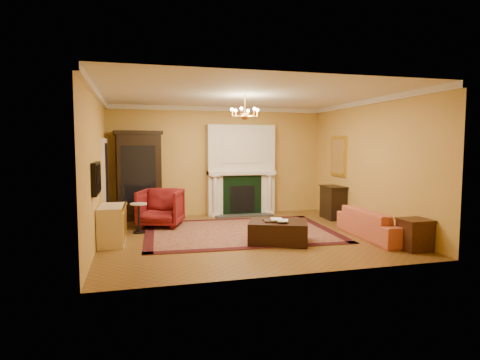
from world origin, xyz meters
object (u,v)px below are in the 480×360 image
object	(u,v)px
end_table	(414,235)
leather_ottoman	(278,232)
commode	(112,225)
console_table	(333,203)
wingback_armchair	(161,206)
coral_sofa	(377,219)
china_cabinet	(139,177)
pedestal_table	(139,216)

from	to	relation	value
end_table	leather_ottoman	size ratio (longest dim) A/B	0.49
commode	console_table	bearing A→B (deg)	15.84
wingback_armchair	leather_ottoman	xyz separation A→B (m)	(2.16, -2.22, -0.27)
coral_sofa	console_table	size ratio (longest dim) A/B	2.47
coral_sofa	commode	bearing A→B (deg)	82.72
end_table	wingback_armchair	bearing A→B (deg)	142.67
console_table	end_table	bearing A→B (deg)	-87.97
china_cabinet	coral_sofa	bearing A→B (deg)	-42.15
china_cabinet	wingback_armchair	bearing A→B (deg)	-73.12
commode	end_table	distance (m)	5.78
pedestal_table	end_table	world-z (taller)	pedestal_table
commode	console_table	xyz separation A→B (m)	(5.51, 1.36, 0.04)
pedestal_table	commode	world-z (taller)	commode
china_cabinet	wingback_armchair	world-z (taller)	china_cabinet
end_table	leather_ottoman	world-z (taller)	end_table
pedestal_table	wingback_armchair	bearing A→B (deg)	47.83
china_cabinet	console_table	xyz separation A→B (m)	(4.96, -1.19, -0.69)
coral_sofa	console_table	xyz separation A→B (m)	(0.16, 2.24, 0.01)
wingback_armchair	end_table	world-z (taller)	wingback_armchair
china_cabinet	end_table	world-z (taller)	china_cabinet
wingback_armchair	coral_sofa	bearing A→B (deg)	-9.30
china_cabinet	pedestal_table	xyz separation A→B (m)	(-0.03, -1.68, -0.72)
wingback_armchair	end_table	bearing A→B (deg)	-18.34
wingback_armchair	end_table	size ratio (longest dim) A/B	1.78
commode	coral_sofa	bearing A→B (deg)	-7.39
pedestal_table	coral_sofa	xyz separation A→B (m)	(4.83, -1.76, 0.02)
wingback_armchair	pedestal_table	bearing A→B (deg)	-113.18
commode	pedestal_table	bearing A→B (deg)	61.33
pedestal_table	china_cabinet	bearing A→B (deg)	88.89
pedestal_table	coral_sofa	bearing A→B (deg)	-19.99
china_cabinet	pedestal_table	bearing A→B (deg)	-97.68
china_cabinet	pedestal_table	distance (m)	1.82
china_cabinet	console_table	distance (m)	5.15
commode	coral_sofa	world-z (taller)	coral_sofa
pedestal_table	leather_ottoman	xyz separation A→B (m)	(2.67, -1.65, -0.16)
coral_sofa	leather_ottoman	bearing A→B (deg)	89.34
china_cabinet	pedestal_table	world-z (taller)	china_cabinet
pedestal_table	end_table	distance (m)	5.67
commode	end_table	bearing A→B (deg)	-17.50
china_cabinet	end_table	distance (m)	6.69
leather_ottoman	coral_sofa	bearing A→B (deg)	19.12
coral_sofa	end_table	size ratio (longest dim) A/B	3.73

